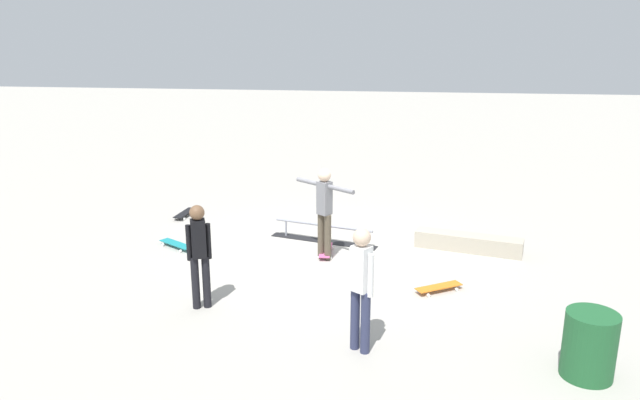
{
  "coord_description": "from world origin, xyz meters",
  "views": [
    {
      "loc": [
        -1.29,
        10.71,
        4.13
      ],
      "look_at": [
        0.15,
        -0.16,
        1.0
      ],
      "focal_mm": 34.22,
      "sensor_mm": 36.0,
      "label": 1
    }
  ],
  "objects": [
    {
      "name": "skate_ledge",
      "position": [
        -2.66,
        -0.51,
        0.16
      ],
      "size": [
        2.03,
        0.84,
        0.32
      ],
      "primitive_type": "cube",
      "rotation": [
        0.0,
        0.0,
        -0.24
      ],
      "color": "#B2A893",
      "rests_on": "ground_plane"
    },
    {
      "name": "loose_skateboard_black",
      "position": [
        3.46,
        -1.91,
        0.07
      ],
      "size": [
        0.32,
        0.82,
        0.09
      ],
      "rotation": [
        0.0,
        0.0,
        4.61
      ],
      "color": "black",
      "rests_on": "ground_plane"
    },
    {
      "name": "loose_skateboard_teal",
      "position": [
        2.93,
        0.07,
        0.07
      ],
      "size": [
        0.78,
        0.59,
        0.09
      ],
      "rotation": [
        0.0,
        0.0,
        5.72
      ],
      "color": "teal",
      "rests_on": "ground_plane"
    },
    {
      "name": "loose_skateboard_orange",
      "position": [
        -2.0,
        1.46,
        0.07
      ],
      "size": [
        0.79,
        0.59,
        0.09
      ],
      "rotation": [
        0.0,
        0.0,
        3.7
      ],
      "color": "orange",
      "rests_on": "ground_plane"
    },
    {
      "name": "bystander_black_shirt",
      "position": [
        1.61,
        2.53,
        0.92
      ],
      "size": [
        0.37,
        0.25,
        1.62
      ],
      "rotation": [
        0.0,
        0.0,
        3.52
      ],
      "color": "black",
      "rests_on": "ground_plane"
    },
    {
      "name": "trash_bin",
      "position": [
        -3.66,
        3.74,
        0.42
      ],
      "size": [
        0.63,
        0.63,
        0.84
      ],
      "primitive_type": "cylinder",
      "color": "#1E592D",
      "rests_on": "ground_plane"
    },
    {
      "name": "grind_rail",
      "position": [
        0.15,
        -0.66,
        0.16
      ],
      "size": [
        2.2,
        0.8,
        0.36
      ],
      "rotation": [
        0.0,
        0.0,
        -0.26
      ],
      "color": "black",
      "rests_on": "ground_plane"
    },
    {
      "name": "bystander_white_shirt",
      "position": [
        -0.86,
        3.49,
        0.96
      ],
      "size": [
        0.36,
        0.29,
        1.7
      ],
      "rotation": [
        0.0,
        0.0,
        2.55
      ],
      "color": "#2D3351",
      "rests_on": "ground_plane"
    },
    {
      "name": "skateboard_main",
      "position": [
        0.02,
        0.03,
        0.07
      ],
      "size": [
        0.28,
        0.81,
        0.09
      ],
      "rotation": [
        0.0,
        0.0,
        1.61
      ],
      "color": "#E05993",
      "rests_on": "ground_plane"
    },
    {
      "name": "skater_main",
      "position": [
        0.01,
        0.26,
        0.99
      ],
      "size": [
        1.15,
        0.87,
        1.7
      ],
      "rotation": [
        0.0,
        0.0,
        2.51
      ],
      "color": "brown",
      "rests_on": "ground_plane"
    },
    {
      "name": "ground_plane",
      "position": [
        0.0,
        0.0,
        0.0
      ],
      "size": [
        60.0,
        60.0,
        0.0
      ],
      "primitive_type": "plane",
      "color": "#ADA89E"
    }
  ]
}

